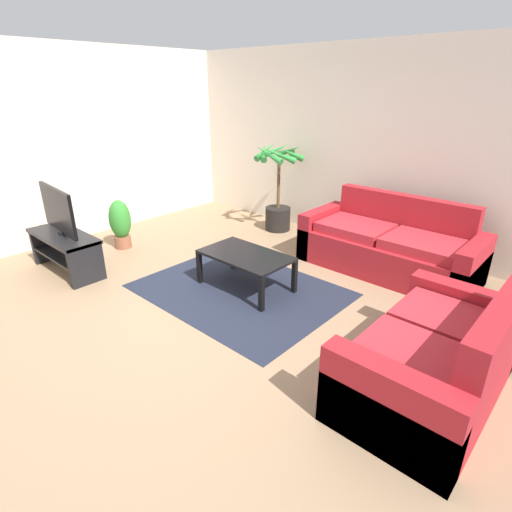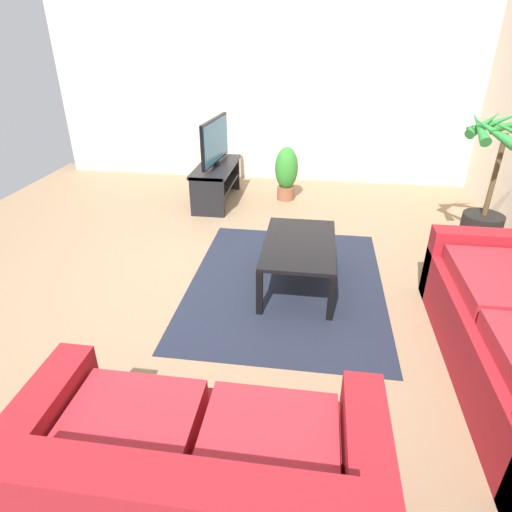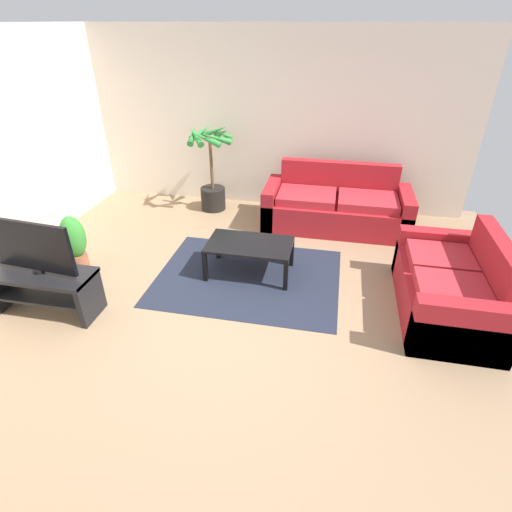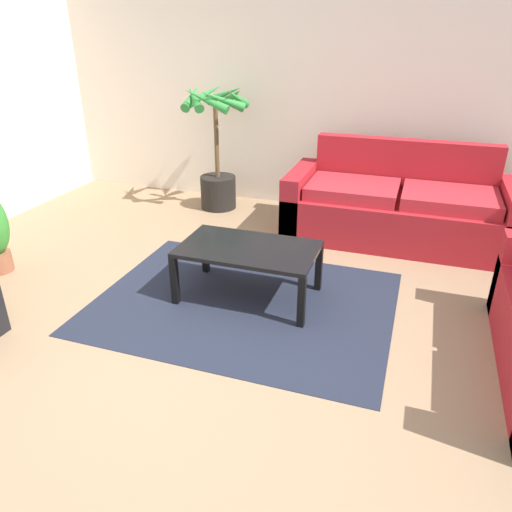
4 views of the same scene
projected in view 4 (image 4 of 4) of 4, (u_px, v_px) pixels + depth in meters
name	position (u px, v px, depth m)	size (l,w,h in m)	color
ground_plane	(202.00, 349.00, 3.17)	(6.60, 6.60, 0.00)	#937556
wall_back	(314.00, 83.00, 5.16)	(6.00, 0.06, 2.70)	beige
couch_main	(398.00, 209.00, 4.69)	(2.11, 0.90, 0.90)	maroon
coffee_table	(248.00, 253.00, 3.63)	(1.02, 0.60, 0.42)	black
area_rug	(244.00, 302.00, 3.70)	(2.20, 1.70, 0.01)	#1E2333
potted_palm	(217.00, 157.00, 5.37)	(0.73, 0.71, 1.36)	black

